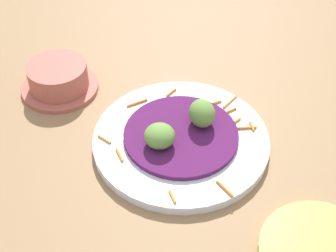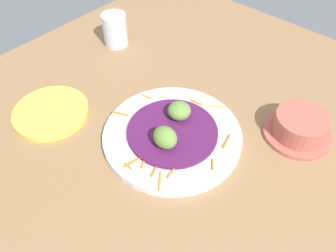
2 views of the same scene
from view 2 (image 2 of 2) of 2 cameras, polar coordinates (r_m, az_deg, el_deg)
The scene contains 9 objects.
table_surface at distance 66.78cm, azimuth 3.53°, elevation -3.72°, with size 110.00×110.00×2.00cm, color #936D47.
main_plate at distance 66.43cm, azimuth 0.75°, elevation -1.61°, with size 27.42×27.42×1.52cm, color silver.
cabbage_bed at distance 65.56cm, azimuth 0.76°, elevation -0.94°, with size 17.80×17.80×0.81cm, color #51194C.
carrot_garnish at distance 63.82cm, azimuth 0.02°, elevation -2.99°, with size 24.48×24.69×0.40cm.
guac_scoop_left at distance 61.24cm, azimuth -0.49°, elevation -1.96°, with size 4.84×4.05×4.18cm, color olive.
guac_scoop_center at distance 66.65cm, azimuth 1.94°, elevation 2.63°, with size 4.67×4.64×3.36cm, color olive.
side_plate_small at distance 75.24cm, azimuth -19.25°, elevation 2.21°, with size 15.83×15.83×1.29cm, color #E0CC4C.
terracotta_bowl at distance 70.76cm, azimuth 21.46°, elevation -0.11°, with size 13.45×13.45×5.11cm.
water_glass at distance 91.12cm, azimuth -8.99°, elevation 15.85°, with size 6.27×6.27×8.37cm, color silver.
Camera 2 is at (-24.87, 34.21, 52.68)cm, focal length 35.87 mm.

